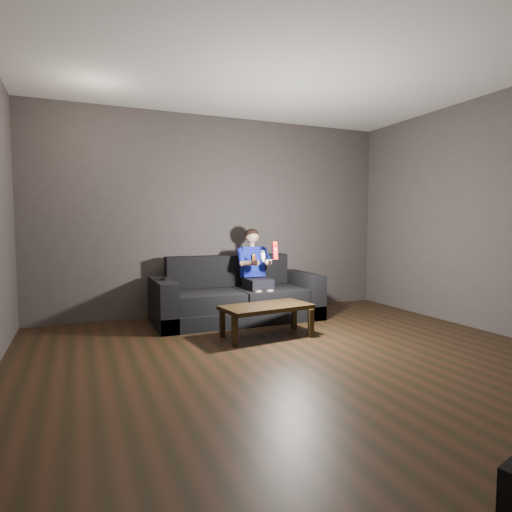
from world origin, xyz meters
name	(u,v)px	position (x,y,z in m)	size (l,w,h in m)	color
floor	(309,366)	(0.00, 0.00, 0.00)	(5.00, 5.00, 0.00)	black
back_wall	(220,216)	(0.00, 2.50, 1.35)	(5.00, 0.04, 2.70)	#403A39
ceiling	(312,46)	(0.00, 0.00, 2.70)	(5.00, 5.00, 0.02)	silver
sofa	(236,299)	(0.04, 1.94, 0.27)	(2.11, 0.91, 0.81)	black
child	(255,266)	(0.28, 1.89, 0.70)	(0.44, 0.54, 1.09)	black
wii_remote_red	(275,251)	(0.36, 1.47, 0.91)	(0.06, 0.08, 0.22)	red
nunchuk_white	(263,256)	(0.20, 1.47, 0.86)	(0.07, 0.09, 0.14)	white
wii_remote_black	(163,279)	(-0.91, 1.86, 0.59)	(0.06, 0.16, 0.03)	black
coffee_table	(267,309)	(0.05, 1.02, 0.31)	(1.03, 0.61, 0.35)	black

